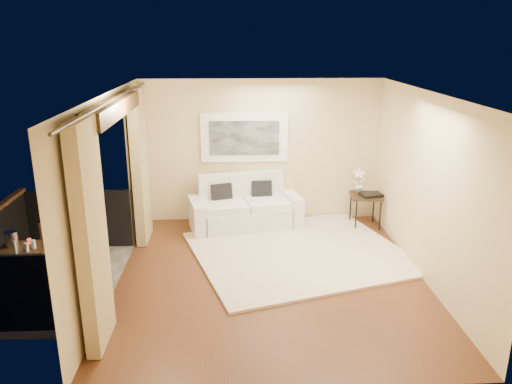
{
  "coord_description": "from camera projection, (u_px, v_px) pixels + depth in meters",
  "views": [
    {
      "loc": [
        -0.54,
        -6.72,
        3.45
      ],
      "look_at": [
        -0.18,
        0.89,
        1.05
      ],
      "focal_mm": 35.0,
      "sensor_mm": 36.0,
      "label": 1
    }
  ],
  "objects": [
    {
      "name": "sofa",
      "position": [
        245.0,
        209.0,
        9.33
      ],
      "size": [
        2.15,
        1.27,
        0.97
      ],
      "rotation": [
        0.0,
        0.0,
        0.21
      ],
      "color": "silver",
      "rests_on": "floor"
    },
    {
      "name": "artwork",
      "position": [
        244.0,
        138.0,
        9.31
      ],
      "size": [
        1.62,
        0.07,
        0.92
      ],
      "color": "white",
      "rests_on": "room_shell"
    },
    {
      "name": "ice_bucket",
      "position": [
        11.0,
        239.0,
        6.73
      ],
      "size": [
        0.18,
        0.18,
        0.2
      ],
      "primitive_type": "cylinder",
      "color": "silver",
      "rests_on": "bistro_table"
    },
    {
      "name": "balcony_chair_far",
      "position": [
        55.0,
        244.0,
        7.4
      ],
      "size": [
        0.48,
        0.48,
        0.86
      ],
      "rotation": [
        0.0,
        0.0,
        3.47
      ],
      "color": "#311E10",
      "rests_on": "balcony"
    },
    {
      "name": "side_table",
      "position": [
        366.0,
        198.0,
        9.29
      ],
      "size": [
        0.61,
        0.61,
        0.61
      ],
      "rotation": [
        0.0,
        0.0,
        -0.1
      ],
      "color": "#311E10",
      "rests_on": "floor"
    },
    {
      "name": "vase",
      "position": [
        15.0,
        248.0,
        6.47
      ],
      "size": [
        0.04,
        0.04,
        0.18
      ],
      "primitive_type": "cylinder",
      "color": "silver",
      "rests_on": "bistro_table"
    },
    {
      "name": "room_shell",
      "position": [
        112.0,
        109.0,
        6.61
      ],
      "size": [
        5.0,
        6.4,
        5.0
      ],
      "color": "white",
      "rests_on": "ground"
    },
    {
      "name": "bistro_table",
      "position": [
        23.0,
        255.0,
        6.67
      ],
      "size": [
        0.64,
        0.64,
        0.72
      ],
      "rotation": [
        0.0,
        0.0,
        0.04
      ],
      "color": "#311E10",
      "rests_on": "balcony"
    },
    {
      "name": "balcony_chair_near",
      "position": [
        77.0,
        255.0,
        6.93
      ],
      "size": [
        0.44,
        0.45,
        0.92
      ],
      "rotation": [
        0.0,
        0.0,
        0.12
      ],
      "color": "#311E10",
      "rests_on": "balcony"
    },
    {
      "name": "candle",
      "position": [
        29.0,
        241.0,
        6.81
      ],
      "size": [
        0.06,
        0.06,
        0.07
      ],
      "primitive_type": "cylinder",
      "color": "red",
      "rests_on": "bistro_table"
    },
    {
      "name": "floor",
      "position": [
        271.0,
        276.0,
        7.46
      ],
      "size": [
        5.0,
        5.0,
        0.0
      ],
      "primitive_type": "plane",
      "color": "#59311A",
      "rests_on": "ground"
    },
    {
      "name": "rug",
      "position": [
        299.0,
        252.0,
        8.23
      ],
      "size": [
        3.99,
        3.71,
        0.04
      ],
      "primitive_type": "cube",
      "rotation": [
        0.0,
        0.0,
        0.3
      ],
      "color": "beige",
      "rests_on": "floor"
    },
    {
      "name": "tray",
      "position": [
        371.0,
        195.0,
        9.2
      ],
      "size": [
        0.44,
        0.36,
        0.05
      ],
      "primitive_type": "cube",
      "rotation": [
        0.0,
        0.0,
        0.24
      ],
      "color": "black",
      "rests_on": "side_table"
    },
    {
      "name": "orchid",
      "position": [
        359.0,
        181.0,
        9.32
      ],
      "size": [
        0.25,
        0.17,
        0.48
      ],
      "primitive_type": "imported",
      "rotation": [
        0.0,
        0.0,
        0.0
      ],
      "color": "white",
      "rests_on": "side_table"
    },
    {
      "name": "glass_a",
      "position": [
        26.0,
        247.0,
        6.56
      ],
      "size": [
        0.06,
        0.06,
        0.12
      ],
      "primitive_type": "cylinder",
      "color": "silver",
      "rests_on": "bistro_table"
    },
    {
      "name": "curtains",
      "position": [
        121.0,
        194.0,
        6.96
      ],
      "size": [
        0.16,
        4.8,
        2.64
      ],
      "color": "tan",
      "rests_on": "ground"
    },
    {
      "name": "glass_b",
      "position": [
        33.0,
        244.0,
        6.64
      ],
      "size": [
        0.06,
        0.06,
        0.12
      ],
      "primitive_type": "cylinder",
      "color": "silver",
      "rests_on": "bistro_table"
    },
    {
      "name": "balcony",
      "position": [
        44.0,
        270.0,
        7.26
      ],
      "size": [
        1.81,
        2.6,
        1.17
      ],
      "color": "#605B56",
      "rests_on": "ground"
    }
  ]
}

